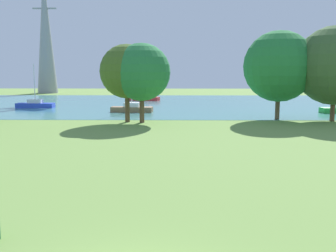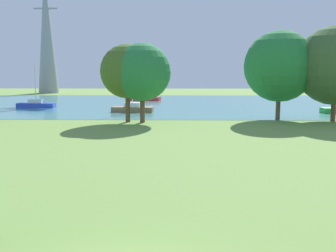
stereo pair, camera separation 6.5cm
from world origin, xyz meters
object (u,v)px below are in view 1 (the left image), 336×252
(tree_west_near, at_px, (279,66))
(electricity_pylon, at_px, (45,32))
(sailboat_blue, at_px, (35,104))
(tree_west_far, at_px, (335,66))
(sailboat_red, at_px, (145,98))
(tree_mid_shore, at_px, (142,72))
(tree_east_near, at_px, (127,71))
(sailboat_brown, at_px, (132,108))

(tree_west_near, bearing_deg, electricity_pylon, 128.74)
(sailboat_blue, height_order, tree_west_near, tree_west_near)
(tree_west_far, xyz_separation_m, electricity_pylon, (-43.21, 48.95, 8.06))
(sailboat_blue, relative_size, sailboat_red, 0.73)
(tree_mid_shore, height_order, electricity_pylon, electricity_pylon)
(tree_mid_shore, xyz_separation_m, electricity_pylon, (-25.16, 50.41, 8.68))
(electricity_pylon, bearing_deg, tree_west_near, -51.26)
(sailboat_red, bearing_deg, tree_mid_shore, -86.15)
(tree_east_near, bearing_deg, sailboat_blue, 134.10)
(sailboat_red, xyz_separation_m, tree_east_near, (0.46, -27.19, 4.22))
(tree_west_far, bearing_deg, sailboat_red, 127.28)
(tree_east_near, height_order, tree_west_far, tree_west_far)
(tree_east_near, bearing_deg, sailboat_brown, 93.57)
(sailboat_brown, relative_size, tree_mid_shore, 0.93)
(tree_east_near, relative_size, tree_west_far, 0.80)
(sailboat_blue, xyz_separation_m, tree_west_far, (33.24, -13.20, 4.79))
(sailboat_red, relative_size, tree_mid_shore, 1.07)
(tree_mid_shore, bearing_deg, tree_west_near, 11.49)
(sailboat_red, distance_m, tree_mid_shore, 28.00)
(sailboat_blue, relative_size, tree_west_near, 0.66)
(tree_west_far, distance_m, electricity_pylon, 65.80)
(tree_mid_shore, distance_m, electricity_pylon, 57.00)
(sailboat_red, bearing_deg, electricity_pylon, 135.63)
(sailboat_brown, relative_size, electricity_pylon, 0.26)
(sailboat_brown, height_order, electricity_pylon, electricity_pylon)
(tree_east_near, bearing_deg, electricity_pylon, 115.43)
(sailboat_red, xyz_separation_m, tree_west_far, (19.92, -26.17, 4.77))
(tree_west_near, bearing_deg, tree_east_near, -171.26)
(sailboat_red, relative_size, tree_east_near, 1.08)
(tree_west_near, bearing_deg, tree_mid_shore, -168.51)
(tree_west_near, bearing_deg, sailboat_blue, 157.07)
(tree_west_far, bearing_deg, tree_mid_shore, -175.38)
(electricity_pylon, bearing_deg, sailboat_blue, -74.41)
(sailboat_blue, xyz_separation_m, sailboat_red, (13.32, 12.97, 0.02))
(tree_mid_shore, xyz_separation_m, tree_west_far, (18.06, 1.46, 0.62))
(sailboat_blue, relative_size, tree_east_near, 0.79)
(sailboat_red, height_order, tree_east_near, sailboat_red)
(tree_west_far, bearing_deg, tree_west_near, 166.12)
(tree_mid_shore, bearing_deg, tree_east_near, 162.66)
(sailboat_blue, bearing_deg, tree_west_far, -21.66)
(sailboat_brown, height_order, tree_mid_shore, tree_mid_shore)
(sailboat_blue, relative_size, tree_mid_shore, 0.78)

